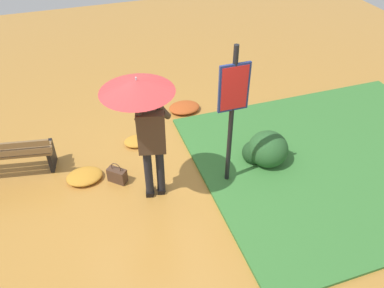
% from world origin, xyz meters
% --- Properties ---
extents(ground_plane, '(18.00, 18.00, 0.00)m').
position_xyz_m(ground_plane, '(0.00, 0.00, 0.00)').
color(ground_plane, '#B27A33').
extents(grass_verge, '(4.80, 4.00, 0.05)m').
position_xyz_m(grass_verge, '(-3.24, 0.28, 0.03)').
color(grass_verge, '#387533').
rests_on(grass_verge, ground_plane).
extents(person_with_umbrella, '(0.96, 0.96, 2.04)m').
position_xyz_m(person_with_umbrella, '(0.03, 0.06, 1.55)').
color(person_with_umbrella, black).
rests_on(person_with_umbrella, ground_plane).
extents(info_sign_post, '(0.44, 0.07, 2.30)m').
position_xyz_m(info_sign_post, '(-1.18, 0.14, 1.44)').
color(info_sign_post, black).
rests_on(info_sign_post, ground_plane).
extents(handbag, '(0.32, 0.31, 0.37)m').
position_xyz_m(handbag, '(0.46, -0.41, 0.13)').
color(handbag, '#4C3323').
rests_on(handbag, ground_plane).
extents(park_bench, '(1.40, 0.61, 0.75)m').
position_xyz_m(park_bench, '(2.05, -1.08, 0.40)').
color(park_bench, black).
rests_on(park_bench, ground_plane).
extents(shrub_cluster, '(0.72, 0.66, 0.59)m').
position_xyz_m(shrub_cluster, '(-1.94, -0.07, 0.28)').
color(shrub_cluster, '#285628').
rests_on(shrub_cluster, ground_plane).
extents(leaf_pile_near_person, '(0.46, 0.37, 0.10)m').
position_xyz_m(leaf_pile_near_person, '(-0.04, -1.27, 0.05)').
color(leaf_pile_near_person, '#C68428').
rests_on(leaf_pile_near_person, ground_plane).
extents(leaf_pile_by_bench, '(0.57, 0.46, 0.13)m').
position_xyz_m(leaf_pile_by_bench, '(0.96, -0.62, 0.06)').
color(leaf_pile_by_bench, '#C68428').
rests_on(leaf_pile_by_bench, ground_plane).
extents(leaf_pile_far_path, '(0.62, 0.49, 0.14)m').
position_xyz_m(leaf_pile_far_path, '(-1.17, -2.03, 0.07)').
color(leaf_pile_far_path, '#B74C1E').
rests_on(leaf_pile_far_path, ground_plane).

